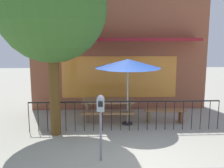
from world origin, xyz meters
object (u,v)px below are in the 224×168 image
(parking_meter_far, at_px, (101,110))
(patio_bench, at_px, (165,113))
(picnic_table_left, at_px, (108,104))
(street_tree, at_px, (51,8))
(patio_umbrella, at_px, (128,64))

(parking_meter_far, bearing_deg, patio_bench, 51.47)
(picnic_table_left, bearing_deg, parking_meter_far, -94.91)
(street_tree, bearing_deg, patio_bench, 15.12)
(patio_umbrella, xyz_separation_m, parking_meter_far, (-0.91, -2.68, -0.82))
(patio_bench, distance_m, parking_meter_far, 3.70)
(patio_bench, bearing_deg, picnic_table_left, 171.40)
(patio_bench, height_order, street_tree, street_tree)
(patio_bench, distance_m, street_tree, 5.07)
(parking_meter_far, relative_size, street_tree, 0.30)
(patio_umbrella, bearing_deg, street_tree, -159.59)
(patio_umbrella, distance_m, patio_bench, 2.18)
(patio_umbrella, relative_size, parking_meter_far, 1.38)
(patio_umbrella, height_order, patio_bench, patio_umbrella)
(patio_umbrella, relative_size, street_tree, 0.42)
(picnic_table_left, height_order, patio_umbrella, patio_umbrella)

